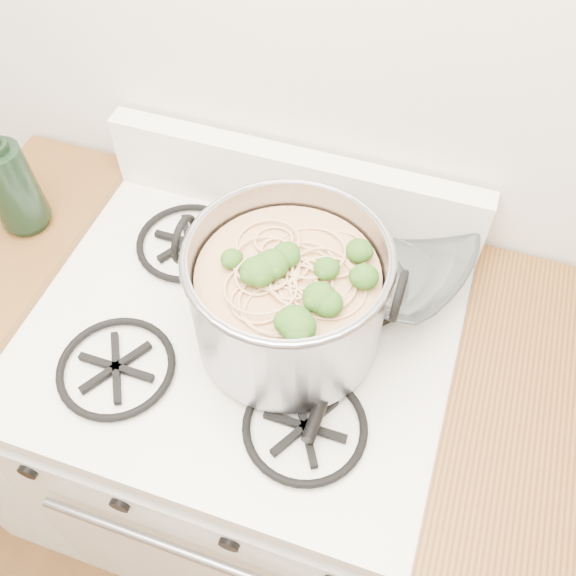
# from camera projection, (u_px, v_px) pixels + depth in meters

# --- Properties ---
(gas_range) EXTENTS (0.76, 0.66, 0.92)m
(gas_range) POSITION_uv_depth(u_px,v_px,m) (252.00, 436.00, 1.53)
(gas_range) COLOR white
(gas_range) RESTS_ON ground
(counter_left) EXTENTS (0.25, 0.65, 0.92)m
(counter_left) POSITION_uv_depth(u_px,v_px,m) (64.00, 371.00, 1.61)
(counter_left) COLOR silver
(counter_left) RESTS_ON ground
(stock_pot) EXTENTS (0.36, 0.33, 0.22)m
(stock_pot) POSITION_uv_depth(u_px,v_px,m) (288.00, 297.00, 1.05)
(stock_pot) COLOR gray
(stock_pot) RESTS_ON gas_range
(spatula) EXTENTS (0.30, 0.32, 0.02)m
(spatula) POSITION_uv_depth(u_px,v_px,m) (354.00, 314.00, 1.14)
(spatula) COLOR black
(spatula) RESTS_ON gas_range
(glass_bowl) EXTENTS (0.15, 0.15, 0.03)m
(glass_bowl) POSITION_uv_depth(u_px,v_px,m) (385.00, 265.00, 1.20)
(glass_bowl) COLOR white
(glass_bowl) RESTS_ON gas_range
(bottle) EXTENTS (0.11, 0.11, 0.26)m
(bottle) POSITION_uv_depth(u_px,v_px,m) (7.00, 175.00, 1.18)
(bottle) COLOR black
(bottle) RESTS_ON counter_left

